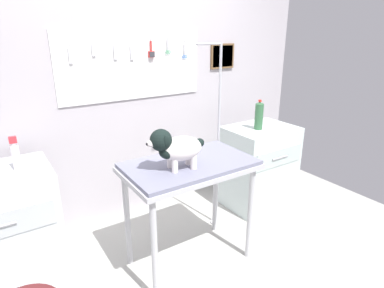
% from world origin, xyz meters
% --- Properties ---
extents(ground, '(4.40, 4.00, 0.04)m').
position_xyz_m(ground, '(0.00, 0.00, -0.02)').
color(ground, '#AAABA3').
extents(rear_wall_panel, '(4.00, 0.11, 2.30)m').
position_xyz_m(rear_wall_panel, '(0.00, 1.28, 1.16)').
color(rear_wall_panel, '#B0A9B0').
rests_on(rear_wall_panel, ground).
extents(grooming_table, '(0.96, 0.57, 0.86)m').
position_xyz_m(grooming_table, '(-0.01, 0.28, 0.76)').
color(grooming_table, '#B7B7BC').
rests_on(grooming_table, ground).
extents(grooming_arm, '(0.30, 0.11, 1.67)m').
position_xyz_m(grooming_arm, '(0.48, 0.59, 0.78)').
color(grooming_arm, '#B7B7BC').
rests_on(grooming_arm, ground).
extents(dog, '(0.41, 0.23, 0.30)m').
position_xyz_m(dog, '(-0.16, 0.23, 1.02)').
color(dog, white).
rests_on(dog, grooming_table).
extents(cabinet_right, '(0.68, 0.54, 0.85)m').
position_xyz_m(cabinet_right, '(1.09, 0.66, 0.42)').
color(cabinet_right, silver).
rests_on(cabinet_right, ground).
extents(detangler_spray, '(0.05, 0.05, 0.24)m').
position_xyz_m(detangler_spray, '(-1.07, 0.79, 0.97)').
color(detangler_spray, white).
rests_on(detangler_spray, counter_left).
extents(soda_bottle, '(0.08, 0.08, 0.29)m').
position_xyz_m(soda_bottle, '(1.02, 0.64, 0.98)').
color(soda_bottle, '#34643E').
rests_on(soda_bottle, cabinet_right).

